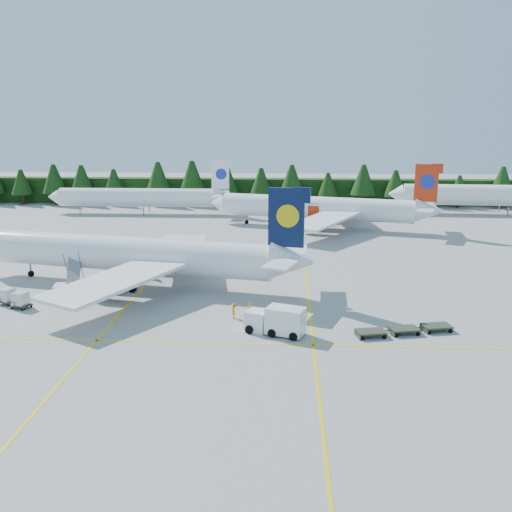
# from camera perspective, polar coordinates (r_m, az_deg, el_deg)

# --- Properties ---
(ground) EXTENTS (320.00, 320.00, 0.00)m
(ground) POSITION_cam_1_polar(r_m,az_deg,el_deg) (58.19, -0.43, -6.52)
(ground) COLOR #959691
(ground) RESTS_ON ground
(taxi_stripe_a) EXTENTS (0.25, 120.00, 0.01)m
(taxi_stripe_a) POSITION_cam_1_polar(r_m,az_deg,el_deg) (79.12, -9.68, -1.25)
(taxi_stripe_a) COLOR yellow
(taxi_stripe_a) RESTS_ON ground
(taxi_stripe_b) EXTENTS (0.25, 120.00, 0.01)m
(taxi_stripe_b) POSITION_cam_1_polar(r_m,az_deg,el_deg) (77.21, 4.96, -1.47)
(taxi_stripe_b) COLOR yellow
(taxi_stripe_b) RESTS_ON ground
(taxi_stripe_cross) EXTENTS (80.00, 0.25, 0.01)m
(taxi_stripe_cross) POSITION_cam_1_polar(r_m,az_deg,el_deg) (52.61, -0.85, -8.76)
(taxi_stripe_cross) COLOR yellow
(taxi_stripe_cross) RESTS_ON ground
(treeline_hedge) EXTENTS (220.00, 4.00, 6.00)m
(treeline_hedge) POSITION_cam_1_polar(r_m,az_deg,el_deg) (137.63, 1.73, 6.49)
(treeline_hedge) COLOR black
(treeline_hedge) RESTS_ON ground
(airliner_navy) EXTENTS (42.79, 34.86, 12.58)m
(airliner_navy) POSITION_cam_1_polar(r_m,az_deg,el_deg) (71.86, -13.30, 0.17)
(airliner_navy) COLOR white
(airliner_navy) RESTS_ON ground
(airliner_red) EXTENTS (41.63, 33.83, 12.32)m
(airliner_red) POSITION_cam_1_polar(r_m,az_deg,el_deg) (107.38, 5.63, 4.80)
(airliner_red) COLOR white
(airliner_red) RESTS_ON ground
(airliner_far_left) EXTENTS (39.29, 4.10, 11.43)m
(airliner_far_left) POSITION_cam_1_polar(r_m,az_deg,el_deg) (125.80, -12.32, 5.78)
(airliner_far_left) COLOR white
(airliner_far_left) RESTS_ON ground
(airliner_far_right) EXTENTS (45.05, 6.38, 13.09)m
(airliner_far_right) POSITION_cam_1_polar(r_m,az_deg,el_deg) (132.17, 22.19, 5.69)
(airliner_far_right) COLOR white
(airliner_far_right) RESTS_ON ground
(airstairs) EXTENTS (4.39, 5.96, 3.65)m
(airstairs) POSITION_cam_1_polar(r_m,az_deg,el_deg) (70.80, -17.87, -2.83)
(airstairs) COLOR white
(airstairs) RESTS_ON ground
(service_truck) EXTENTS (5.98, 3.83, 2.71)m
(service_truck) POSITION_cam_1_polar(r_m,az_deg,el_deg) (54.54, 1.95, -6.43)
(service_truck) COLOR white
(service_truck) RESTS_ON ground
(dolly_train) EXTENTS (9.58, 4.11, 0.16)m
(dolly_train) POSITION_cam_1_polar(r_m,az_deg,el_deg) (56.55, 14.60, -7.04)
(dolly_train) COLOR #313728
(dolly_train) RESTS_ON ground
(uld_pair) EXTENTS (4.51, 3.32, 1.49)m
(uld_pair) POSITION_cam_1_polar(r_m,az_deg,el_deg) (67.75, -23.06, -3.82)
(uld_pair) COLOR #313728
(uld_pair) RESTS_ON ground
(crew_a) EXTENTS (0.61, 0.42, 1.62)m
(crew_a) POSITION_cam_1_polar(r_m,az_deg,el_deg) (59.00, -0.56, -5.40)
(crew_a) COLOR orange
(crew_a) RESTS_ON ground
(crew_b) EXTENTS (1.07, 0.91, 1.91)m
(crew_b) POSITION_cam_1_polar(r_m,az_deg,el_deg) (55.60, -0.25, -6.45)
(crew_b) COLOR #E74004
(crew_b) RESTS_ON ground
(crew_c) EXTENTS (0.55, 0.73, 1.60)m
(crew_c) POSITION_cam_1_polar(r_m,az_deg,el_deg) (58.75, -2.21, -5.50)
(crew_c) COLOR orange
(crew_c) RESTS_ON ground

